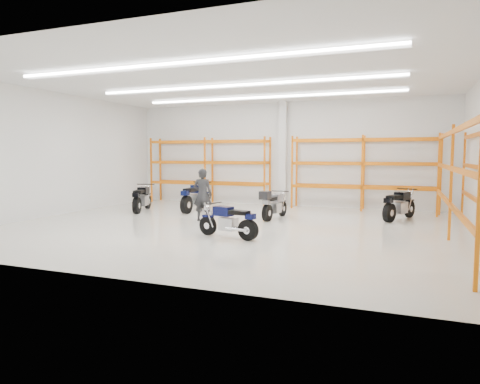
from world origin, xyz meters
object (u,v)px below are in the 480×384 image
at_px(standing_man, 203,195).
at_px(structural_column, 283,154).
at_px(motorcycle_back_a, 142,199).
at_px(motorcycle_main, 230,222).
at_px(motorcycle_back_c, 273,205).
at_px(motorcycle_back_d, 398,206).
at_px(motorcycle_back_b, 195,198).

relative_size(standing_man, structural_column, 0.39).
bearing_deg(structural_column, standing_man, -104.64).
bearing_deg(motorcycle_back_a, motorcycle_main, -35.20).
distance_m(motorcycle_back_c, standing_man, 2.46).
xyz_separation_m(motorcycle_main, motorcycle_back_c, (0.12, 3.63, 0.06)).
relative_size(motorcycle_back_c, motorcycle_back_d, 1.00).
bearing_deg(motorcycle_back_a, motorcycle_back_c, -1.07).
xyz_separation_m(motorcycle_back_b, standing_man, (1.36, -2.09, 0.35)).
height_order(motorcycle_back_d, standing_man, standing_man).
relative_size(motorcycle_main, motorcycle_back_b, 0.80).
height_order(motorcycle_back_a, motorcycle_back_c, motorcycle_back_a).
height_order(motorcycle_back_a, motorcycle_back_b, motorcycle_back_b).
bearing_deg(structural_column, motorcycle_back_c, -79.21).
distance_m(motorcycle_back_a, motorcycle_back_d, 9.52).
distance_m(motorcycle_back_c, structural_column, 4.41).
height_order(motorcycle_back_b, motorcycle_back_d, motorcycle_back_b).
height_order(motorcycle_main, motorcycle_back_b, motorcycle_back_b).
bearing_deg(structural_column, motorcycle_back_d, -28.73).
height_order(motorcycle_main, structural_column, structural_column).
distance_m(motorcycle_back_a, standing_man, 3.56).
bearing_deg(motorcycle_back_a, motorcycle_back_b, 22.47).
distance_m(motorcycle_back_a, motorcycle_back_c, 5.40).
height_order(motorcycle_back_c, standing_man, standing_man).
height_order(motorcycle_back_c, motorcycle_back_d, motorcycle_back_d).
height_order(motorcycle_back_b, structural_column, structural_column).
bearing_deg(standing_man, motorcycle_back_a, -31.85).
bearing_deg(motorcycle_back_d, motorcycle_back_b, -176.55).
bearing_deg(motorcycle_back_a, structural_column, 39.87).
height_order(motorcycle_back_a, structural_column, structural_column).
bearing_deg(standing_man, motorcycle_back_c, -160.79).
bearing_deg(motorcycle_back_b, structural_column, 48.60).
distance_m(motorcycle_main, motorcycle_back_a, 6.47).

